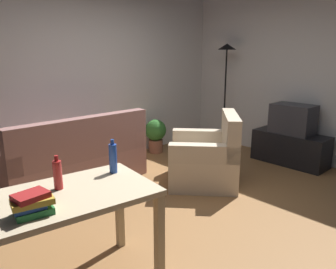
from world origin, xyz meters
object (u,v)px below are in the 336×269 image
tv (293,119)px  bottle_red (58,174)px  couch (74,161)px  torchiere_lamp (226,67)px  bottle_blue (113,158)px  book_stack (32,204)px  desk (65,209)px  potted_plant (156,133)px  tv_stand (290,148)px  armchair (207,159)px

tv → bottle_red: bearing=92.8°
couch → bottle_red: bearing=60.3°
torchiere_lamp → bottle_blue: torchiere_lamp is taller
tv → book_stack: size_ratio=2.37×
bottle_red → desk: bearing=-96.5°
potted_plant → bottle_blue: bearing=-137.3°
book_stack → bottle_red: bearing=42.2°
couch → potted_plant: couch is taller
potted_plant → book_stack: (-2.93, -2.28, 0.50)m
tv_stand → tv: 0.46m
torchiere_lamp → potted_plant: (-1.13, 0.57, -1.08)m
tv → tv_stand: bearing=90.0°
tv_stand → tv: size_ratio=1.83×
tv_stand → desk: 3.82m
tv → armchair: same height
potted_plant → armchair: (-0.37, -1.46, -0.01)m
potted_plant → book_stack: 3.75m
desk → armchair: armchair is taller
tv_stand → tv: tv is taller
bottle_blue → tv: bearing=3.0°
bottle_blue → book_stack: bearing=-160.6°
bottle_blue → book_stack: 0.78m
desk → potted_plant: desk is taller
tv_stand → tv: (0.00, 0.00, 0.46)m
torchiere_lamp → desk: (-3.79, -1.57, -0.76)m
tv → bottle_blue: (-3.32, -0.18, 0.18)m
tv_stand → armchair: bearing=75.7°
bottle_red → book_stack: bearing=-137.8°
couch → desk: bearing=61.5°
tv → bottle_blue: size_ratio=2.22×
bottle_blue → desk: bearing=-166.7°
desk → bottle_red: bottle_red is taller
couch → armchair: (1.30, -1.15, 0.01)m
book_stack → bottle_blue: bearing=19.4°
armchair → book_stack: (-2.55, -0.82, 0.51)m
desk → bottle_blue: (0.47, 0.11, 0.23)m
bottle_red → torchiere_lamp: bearing=21.2°
torchiere_lamp → tv: bearing=-89.8°
tv_stand → bottle_blue: size_ratio=4.07×
armchair → bottle_red: bearing=-28.2°
torchiere_lamp → desk: bearing=-157.5°
bottle_red → book_stack: size_ratio=0.96×
tv_stand → armchair: 1.55m
bottle_blue → couch: bearing=73.1°
torchiere_lamp → bottle_blue: size_ratio=6.70×
tv → book_stack: tv is taller
bottle_blue → torchiere_lamp: bearing=23.7°
bottle_red → tv: bearing=2.8°
desk → bottle_blue: bottle_blue is taller
tv_stand → book_stack: (-4.06, -0.44, 0.59)m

